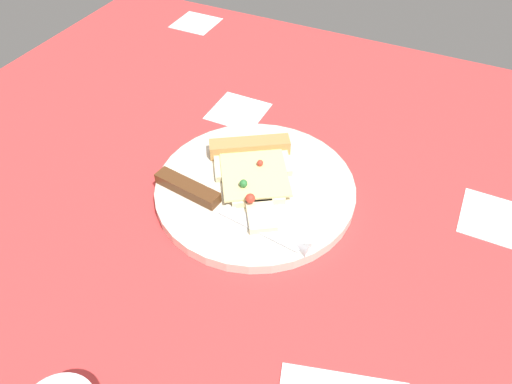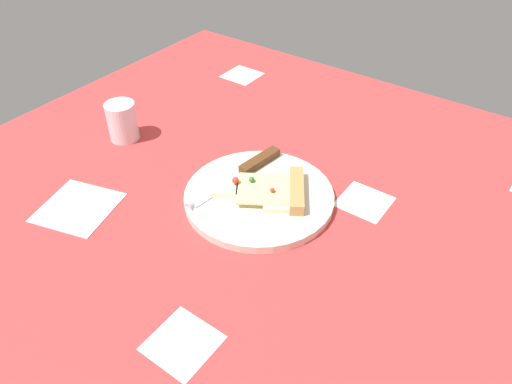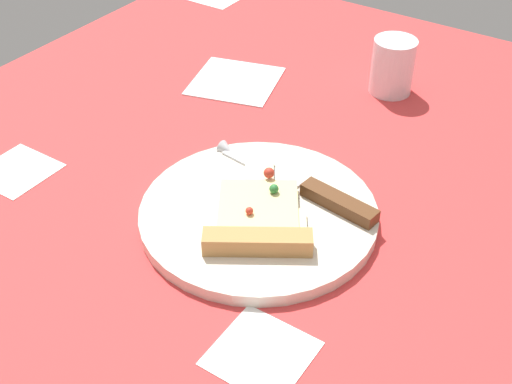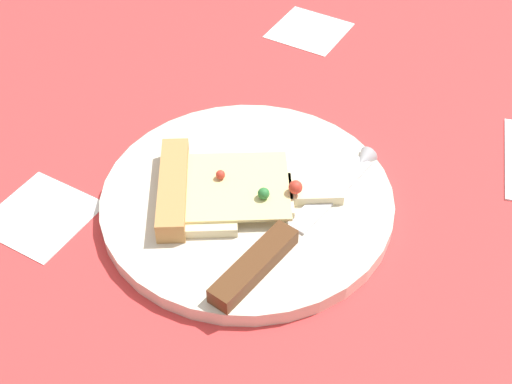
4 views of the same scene
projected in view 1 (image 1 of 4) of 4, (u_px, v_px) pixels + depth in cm
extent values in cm
cube|color=#D13838|center=(226.00, 227.00, 64.10)|extent=(116.13, 116.13, 3.00)
cube|color=white|center=(238.00, 112.00, 80.63)|extent=(9.00, 9.00, 0.20)
cube|color=white|center=(196.00, 24.00, 104.35)|extent=(9.00, 9.00, 0.20)
cube|color=white|center=(495.00, 220.00, 63.10)|extent=(9.00, 9.00, 0.20)
cylinder|color=silver|center=(255.00, 188.00, 66.12)|extent=(28.25, 28.25, 1.59)
cube|color=beige|center=(252.00, 163.00, 67.99)|extent=(10.97, 12.50, 1.00)
cube|color=beige|center=(257.00, 189.00, 64.15)|extent=(8.59, 9.08, 1.00)
cube|color=beige|center=(261.00, 216.00, 60.66)|extent=(6.32, 5.83, 1.00)
cube|color=#EDD88C|center=(254.00, 174.00, 65.43)|extent=(13.38, 13.13, 0.30)
cube|color=tan|center=(250.00, 147.00, 69.66)|extent=(8.64, 11.52, 2.20)
sphere|color=red|center=(260.00, 163.00, 66.14)|extent=(0.91, 0.91, 0.91)
sphere|color=red|center=(250.00, 198.00, 60.91)|extent=(1.33, 1.33, 1.33)
sphere|color=#2D7A38|center=(243.00, 183.00, 63.03)|extent=(1.12, 1.12, 1.12)
cube|color=silver|center=(261.00, 227.00, 59.78)|extent=(3.57, 12.16, 0.30)
cone|color=silver|center=(301.00, 248.00, 57.47)|extent=(2.25, 2.25, 2.00)
cube|color=#593319|center=(187.00, 188.00, 63.94)|extent=(3.50, 10.20, 1.60)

